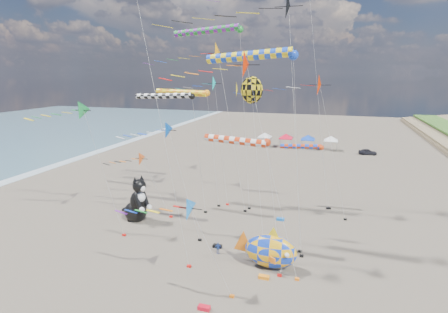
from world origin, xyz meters
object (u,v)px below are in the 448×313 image
cat_inflatable (137,198)px  child_blue (218,248)px  child_green (252,246)px  parked_car (368,152)px  fish_inflatable (270,251)px  person_adult (266,252)px

cat_inflatable → child_blue: size_ratio=4.91×
child_green → parked_car: bearing=76.3°
fish_inflatable → child_green: size_ratio=5.14×
fish_inflatable → parked_car: size_ratio=1.70×
child_green → child_blue: child_green is taller
person_adult → parked_car: (12.42, 49.38, -0.32)m
cat_inflatable → parked_car: size_ratio=1.53×
person_adult → child_blue: (-4.74, 0.07, -0.37)m
cat_inflatable → child_green: size_ratio=4.62×
person_adult → parked_car: 50.92m
person_adult → fish_inflatable: bearing=-97.2°
child_blue → child_green: bearing=-0.6°
child_green → child_blue: 3.36m
fish_inflatable → parked_car: bearing=76.7°
cat_inflatable → child_blue: 12.55m
child_green → child_blue: (-3.06, -1.37, -0.04)m
fish_inflatable → child_green: fish_inflatable is taller
child_blue → parked_car: 52.21m
person_adult → child_blue: size_ratio=1.65×
person_adult → child_green: bearing=107.3°
child_blue → cat_inflatable: bearing=133.8°
fish_inflatable → parked_car: fish_inflatable is taller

